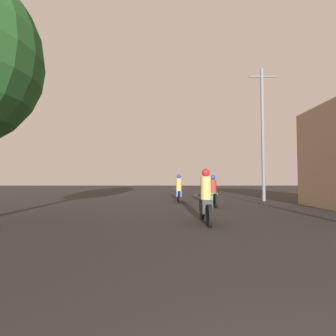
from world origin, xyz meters
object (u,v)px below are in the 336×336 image
motorcycle_black (207,201)px  motorcycle_green (214,194)px  motorcycle_blue (180,191)px  utility_pole_far (264,131)px

motorcycle_black → motorcycle_green: bearing=80.7°
motorcycle_black → motorcycle_blue: motorcycle_black is taller
motorcycle_black → motorcycle_blue: (-0.51, 7.41, 0.00)m
motorcycle_black → motorcycle_blue: 7.43m
motorcycle_green → utility_pole_far: (3.69, 3.21, 3.69)m
motorcycle_blue → utility_pole_far: utility_pole_far is taller
motorcycle_black → motorcycle_green: 5.08m
motorcycle_green → utility_pole_far: bearing=35.4°
motorcycle_blue → motorcycle_black: bearing=-89.4°
motorcycle_black → utility_pole_far: bearing=62.6°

